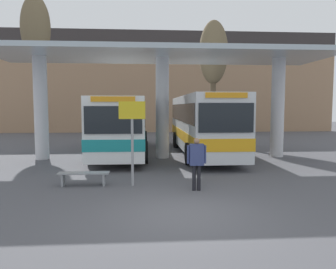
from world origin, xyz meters
TOP-DOWN VIEW (x-y plane):
  - ground_plane at (0.00, 0.00)m, footprint 100.00×100.00m
  - townhouse_backdrop at (0.00, 27.36)m, footprint 40.00×0.58m
  - station_canopy at (0.00, 9.28)m, footprint 17.58×5.49m
  - transit_bus_left_bay at (-2.21, 10.98)m, footprint 2.84×11.40m
  - transit_bus_center_bay at (2.34, 10.47)m, footprint 2.74×11.29m
  - waiting_bench_near_pillar at (-3.06, 3.23)m, footprint 1.75×0.44m
  - info_sign_platform at (-1.37, 3.09)m, footprint 0.90×0.09m
  - pedestrian_waiting at (0.73, 2.29)m, footprint 0.63×0.25m
  - poplar_tree_behind_left at (4.25, 16.55)m, footprint 2.15×2.15m
  - poplar_tree_behind_right at (-8.75, 16.64)m, footprint 2.08×2.08m
  - parked_car_street at (7.23, 24.04)m, footprint 4.68×2.25m

SIDE VIEW (x-z plane):
  - ground_plane at x=0.00m, z-range 0.00..0.00m
  - waiting_bench_near_pillar at x=-3.06m, z-range 0.11..0.57m
  - parked_car_street at x=7.23m, z-range -0.02..1.93m
  - pedestrian_waiting at x=0.73m, z-range 0.19..1.91m
  - transit_bus_left_bay at x=-2.21m, z-range 0.20..3.37m
  - transit_bus_center_bay at x=2.34m, z-range 0.19..3.52m
  - info_sign_platform at x=-1.37m, z-range 0.62..3.53m
  - station_canopy at x=0.00m, z-range 1.95..7.51m
  - townhouse_backdrop at x=0.00m, z-range 0.86..11.67m
  - poplar_tree_behind_left at x=4.25m, z-range 2.05..11.23m
  - poplar_tree_behind_right at x=-8.75m, z-range 2.93..13.66m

